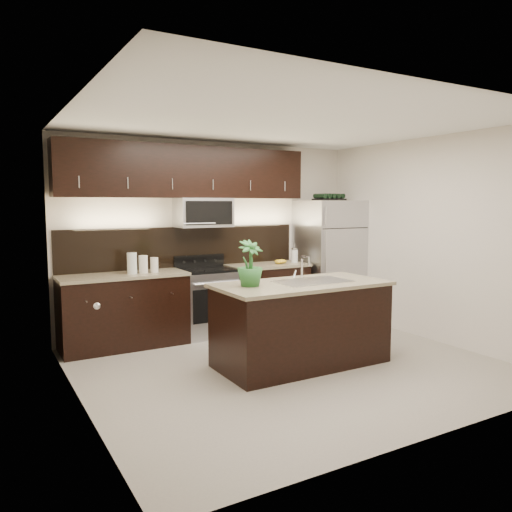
# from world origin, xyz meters

# --- Properties ---
(ground) EXTENTS (4.50, 4.50, 0.00)m
(ground) POSITION_xyz_m (0.00, 0.00, 0.00)
(ground) COLOR gray
(ground) RESTS_ON ground
(room_walls) EXTENTS (4.52, 4.02, 2.71)m
(room_walls) POSITION_xyz_m (-0.11, -0.04, 1.70)
(room_walls) COLOR beige
(room_walls) RESTS_ON ground
(counter_run) EXTENTS (3.51, 0.65, 0.94)m
(counter_run) POSITION_xyz_m (-0.46, 1.69, 0.47)
(counter_run) COLOR black
(counter_run) RESTS_ON ground
(upper_fixtures) EXTENTS (3.49, 0.40, 1.66)m
(upper_fixtures) POSITION_xyz_m (-0.43, 1.84, 2.14)
(upper_fixtures) COLOR black
(upper_fixtures) RESTS_ON counter_run
(island) EXTENTS (1.96, 0.96, 0.94)m
(island) POSITION_xyz_m (0.15, -0.00, 0.47)
(island) COLOR black
(island) RESTS_ON ground
(sink_faucet) EXTENTS (0.84, 0.50, 0.28)m
(sink_faucet) POSITION_xyz_m (0.30, 0.01, 0.96)
(sink_faucet) COLOR silver
(sink_faucet) RESTS_ON island
(refrigerator) EXTENTS (0.90, 0.81, 1.87)m
(refrigerator) POSITION_xyz_m (1.80, 1.63, 0.94)
(refrigerator) COLOR #B2B2B7
(refrigerator) RESTS_ON ground
(wine_rack) EXTENTS (0.46, 0.29, 0.11)m
(wine_rack) POSITION_xyz_m (1.80, 1.63, 1.92)
(wine_rack) COLOR black
(wine_rack) RESTS_ON refrigerator
(plant) EXTENTS (0.32, 0.32, 0.50)m
(plant) POSITION_xyz_m (-0.48, 0.07, 1.19)
(plant) COLOR #276229
(plant) RESTS_ON island
(canisters) EXTENTS (0.40, 0.12, 0.27)m
(canisters) POSITION_xyz_m (-1.20, 1.64, 1.06)
(canisters) COLOR silver
(canisters) RESTS_ON counter_run
(french_press) EXTENTS (0.10, 0.10, 0.29)m
(french_press) POSITION_xyz_m (1.17, 1.64, 1.05)
(french_press) COLOR silver
(french_press) RESTS_ON counter_run
(bananas) EXTENTS (0.25, 0.22, 0.06)m
(bananas) POSITION_xyz_m (0.84, 1.61, 0.97)
(bananas) COLOR gold
(bananas) RESTS_ON counter_run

